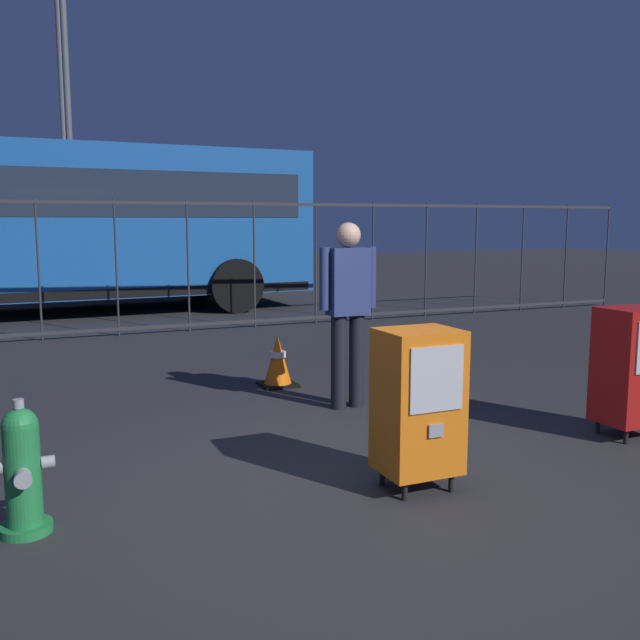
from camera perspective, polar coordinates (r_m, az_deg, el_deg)
name	(u,v)px	position (r m, az deg, el deg)	size (l,w,h in m)	color
ground_plane	(352,485)	(4.63, 2.64, -13.25)	(60.00, 60.00, 0.00)	#262628
fire_hydrant	(23,471)	(4.17, -23.01, -11.20)	(0.33, 0.32, 0.75)	#1E7238
newspaper_box_primary	(632,365)	(5.98, 23.99, -3.38)	(0.48, 0.42, 1.02)	black
newspaper_box_secondary	(418,401)	(4.44, 7.97, -6.52)	(0.48, 0.42, 1.02)	black
pedestrian	(348,304)	(6.27, 2.29, 1.30)	(0.55, 0.22, 1.67)	black
traffic_cone	(278,361)	(7.21, -3.46, -3.35)	(0.36, 0.36, 0.53)	black
fence_barrier	(153,266)	(10.78, -13.42, 4.28)	(18.03, 0.04, 2.00)	#2D2D33
bus_near	(13,220)	(13.59, -23.66, 7.47)	(10.58, 3.05, 3.00)	#19519E
street_light_near_left	(63,111)	(18.62, -20.15, 15.66)	(0.32, 0.32, 7.48)	#4C4F54
street_light_near_right	(68,106)	(16.53, -19.81, 16.04)	(0.32, 0.32, 7.11)	#4C4F54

